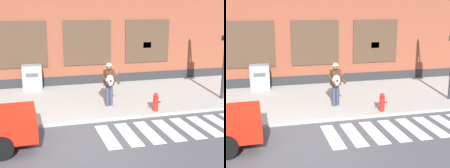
# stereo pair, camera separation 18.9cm
# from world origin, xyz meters

# --- Properties ---
(ground_plane) EXTENTS (160.00, 160.00, 0.00)m
(ground_plane) POSITION_xyz_m (0.00, 0.00, 0.00)
(ground_plane) COLOR #4C4C51
(sidewalk) EXTENTS (28.00, 5.35, 0.11)m
(sidewalk) POSITION_xyz_m (0.00, 4.28, 0.05)
(sidewalk) COLOR #ADAAA3
(sidewalk) RESTS_ON ground
(building_backdrop) EXTENTS (28.00, 4.06, 7.30)m
(building_backdrop) POSITION_xyz_m (-0.00, 8.95, 3.64)
(building_backdrop) COLOR brown
(building_backdrop) RESTS_ON ground
(crosswalk) EXTENTS (5.20, 1.90, 0.01)m
(crosswalk) POSITION_xyz_m (3.30, 0.31, 0.01)
(crosswalk) COLOR silver
(crosswalk) RESTS_ON ground
(busker) EXTENTS (0.79, 0.67, 1.71)m
(busker) POSITION_xyz_m (1.69, 3.04, 1.08)
(busker) COLOR #33384C
(busker) RESTS_ON sidewalk
(utility_box) EXTENTS (0.90, 0.71, 1.18)m
(utility_box) POSITION_xyz_m (-1.19, 6.50, 0.69)
(utility_box) COLOR gray
(utility_box) RESTS_ON sidewalk
(fire_hydrant) EXTENTS (0.38, 0.20, 0.70)m
(fire_hydrant) POSITION_xyz_m (3.21, 1.96, 0.45)
(fire_hydrant) COLOR red
(fire_hydrant) RESTS_ON sidewalk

